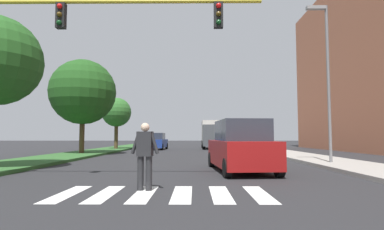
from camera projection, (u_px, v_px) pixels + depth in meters
ground_plane at (187, 151)px, 28.50m from camera, size 140.00×140.00×0.00m
crosswalk at (163, 194)px, 7.13m from camera, size 4.95×2.20×0.01m
median_strip at (100, 151)px, 26.58m from camera, size 3.40×64.00×0.15m
tree_far at (83, 92)px, 22.48m from camera, size 4.79×4.79×6.87m
tree_distant at (117, 113)px, 30.45m from camera, size 2.90×2.90×5.07m
sidewalk_right at (273, 151)px, 26.45m from camera, size 3.00×64.00×0.15m
traffic_light_gantry at (59, 39)px, 9.43m from camera, size 9.01×0.30×6.00m
street_lamp_right at (326, 68)px, 14.49m from camera, size 1.02×0.24×7.50m
pedestrian_performer at (145, 153)px, 7.66m from camera, size 0.75×0.29×1.69m
suv_crossing at (240, 147)px, 11.79m from camera, size 2.31×4.74×1.97m
sedan_midblock at (157, 142)px, 31.49m from camera, size 1.94×4.35×1.71m
truck_box_delivery at (213, 134)px, 33.70m from camera, size 2.40×6.20×3.10m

